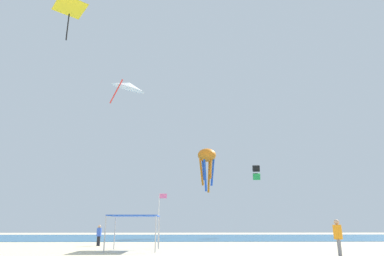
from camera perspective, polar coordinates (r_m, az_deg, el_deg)
ocean_strip at (r=46.58m, az=0.79°, el=-18.16°), size 110.00×25.16×0.03m
canopy_tent at (r=22.84m, az=-9.78°, el=-14.76°), size 3.11×3.09×2.18m
person_near_tent at (r=19.99m, az=23.66°, el=-16.33°), size 0.44×0.48×1.86m
person_leftmost at (r=28.45m, az=-15.61°, el=-16.98°), size 0.37×0.37×1.58m
banner_flag at (r=25.83m, az=-5.56°, el=-14.53°), size 0.61×0.06×3.86m
kite_delta_white at (r=36.20m, az=-10.76°, el=7.15°), size 5.06×5.06×3.12m
kite_diamond_yellow at (r=39.66m, az=-20.15°, el=18.60°), size 4.12×4.12×4.13m
kite_box_black at (r=48.25m, az=10.93°, el=-7.47°), size 1.06×1.23×2.21m
kite_octopus_orange at (r=46.57m, az=2.56°, el=-5.04°), size 3.55×3.55×5.99m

